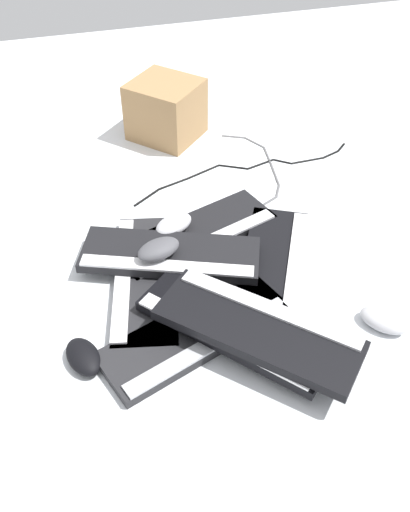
{
  "coord_description": "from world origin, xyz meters",
  "views": [
    {
      "loc": [
        0.22,
        0.99,
        1.01
      ],
      "look_at": [
        -0.05,
        -0.0,
        0.04
      ],
      "focal_mm": 40.0,
      "sensor_mm": 36.0,
      "label": 1
    }
  ],
  "objects": [
    {
      "name": "keyboard_1",
      "position": [
        0.03,
        0.2,
        0.01
      ],
      "size": [
        0.46,
        0.3,
        0.03
      ],
      "color": "#232326",
      "rests_on": "ground"
    },
    {
      "name": "keyboard_4",
      "position": [
        -0.05,
        0.23,
        0.04
      ],
      "size": [
        0.4,
        0.43,
        0.03
      ],
      "color": "black",
      "rests_on": "keyboard_1"
    },
    {
      "name": "ground_plane",
      "position": [
        0.0,
        0.0,
        0.0
      ],
      "size": [
        3.2,
        3.2,
        0.0
      ],
      "primitive_type": "plane",
      "color": "silver"
    },
    {
      "name": "keyboard_2",
      "position": [
        -0.21,
        0.05,
        0.01
      ],
      "size": [
        0.33,
        0.46,
        0.03
      ],
      "color": "black",
      "rests_on": "ground"
    },
    {
      "name": "mouse_1",
      "position": [
        0.06,
        -0.02,
        0.08
      ],
      "size": [
        0.13,
        0.1,
        0.04
      ],
      "primitive_type": "ellipsoid",
      "rotation": [
        0.0,
        0.0,
        0.34
      ],
      "color": "#4C4C51",
      "rests_on": "keyboard_5"
    },
    {
      "name": "keyboard_3",
      "position": [
        -0.06,
        -0.12,
        0.01
      ],
      "size": [
        0.46,
        0.29,
        0.03
      ],
      "color": "black",
      "rests_on": "ground"
    },
    {
      "name": "keyboard_5",
      "position": [
        0.03,
        -0.03,
        0.04
      ],
      "size": [
        0.46,
        0.3,
        0.03
      ],
      "color": "black",
      "rests_on": "keyboard_0"
    },
    {
      "name": "mouse_3",
      "position": [
        -0.39,
        0.28,
        0.02
      ],
      "size": [
        0.12,
        0.13,
        0.04
      ],
      "primitive_type": "ellipsoid",
      "rotation": [
        0.0,
        0.0,
        5.46
      ],
      "color": "#B7B7BC",
      "rests_on": "ground"
    },
    {
      "name": "cardboard_box",
      "position": [
        -0.09,
        -0.66,
        0.09
      ],
      "size": [
        0.28,
        0.28,
        0.19
      ],
      "primitive_type": "cube",
      "rotation": [
        0.0,
        0.0,
        2.35
      ],
      "color": "#9E774C",
      "rests_on": "ground"
    },
    {
      "name": "mouse_2",
      "position": [
        0.28,
        0.21,
        0.02
      ],
      "size": [
        0.1,
        0.13,
        0.04
      ],
      "primitive_type": "ellipsoid",
      "rotation": [
        0.0,
        0.0,
        1.89
      ],
      "color": "black",
      "rests_on": "ground"
    },
    {
      "name": "keyboard_0",
      "position": [
        0.11,
        0.01,
        0.01
      ],
      "size": [
        0.24,
        0.46,
        0.03
      ],
      "color": "#232326",
      "rests_on": "ground"
    },
    {
      "name": "mouse_0",
      "position": [
        0.0,
        -0.14,
        0.05
      ],
      "size": [
        0.13,
        0.11,
        0.04
      ],
      "primitive_type": "ellipsoid",
      "rotation": [
        0.0,
        0.0,
        0.51
      ],
      "color": "#B7B7BC",
      "rests_on": "keyboard_3"
    },
    {
      "name": "cable_0",
      "position": [
        -0.34,
        -0.4,
        0.0
      ],
      "size": [
        0.13,
        0.41,
        0.01
      ],
      "color": "#59595B",
      "rests_on": "ground"
    },
    {
      "name": "cable_1",
      "position": [
        -0.28,
        -0.39,
        0.0
      ],
      "size": [
        0.73,
        0.15,
        0.01
      ],
      "color": "black",
      "rests_on": "ground"
    },
    {
      "name": "keyboard_6",
      "position": [
        -0.09,
        0.27,
        0.07
      ],
      "size": [
        0.42,
        0.41,
        0.03
      ],
      "color": "black",
      "rests_on": "keyboard_4"
    }
  ]
}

